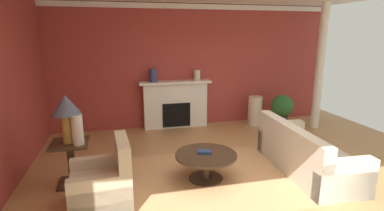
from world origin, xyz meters
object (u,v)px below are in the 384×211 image
object	(u,v)px
vase_mantel_right	(197,75)
vase_on_side_table	(77,130)
table_lamp	(66,110)
vase_mantel_left	(153,76)
potted_plant	(282,108)
vase_tall_corner	(255,111)
coffee_table	(206,160)
side_table	(71,160)
fireplace	(175,105)
sofa	(305,155)
armchair_near_window	(104,185)

from	to	relation	value
vase_mantel_right	vase_on_side_table	xyz separation A→B (m)	(-2.55, -2.63, -0.39)
table_lamp	vase_mantel_left	bearing A→B (deg)	57.42
vase_mantel_right	potted_plant	xyz separation A→B (m)	(2.11, -0.55, -0.83)
table_lamp	vase_mantel_left	world-z (taller)	vase_mantel_left
vase_tall_corner	vase_on_side_table	bearing A→B (deg)	-149.65
coffee_table	vase_tall_corner	distance (m)	3.36
side_table	vase_on_side_table	distance (m)	0.56
fireplace	potted_plant	world-z (taller)	fireplace
side_table	vase_mantel_right	world-z (taller)	vase_mantel_right
fireplace	vase_mantel_right	size ratio (longest dim) A/B	6.93
potted_plant	table_lamp	bearing A→B (deg)	-157.90
side_table	vase_tall_corner	bearing A→B (deg)	28.20
table_lamp	fireplace	bearing A→B (deg)	49.90
sofa	armchair_near_window	size ratio (longest dim) A/B	2.25
vase_mantel_left	vase_mantel_right	bearing A→B (deg)	0.00
fireplace	vase_tall_corner	world-z (taller)	fireplace
table_lamp	side_table	bearing A→B (deg)	0.00
fireplace	table_lamp	distance (m)	3.40
vase_mantel_left	potted_plant	distance (m)	3.37
coffee_table	side_table	size ratio (longest dim) A/B	1.43
table_lamp	potted_plant	size ratio (longest dim) A/B	0.90
side_table	vase_tall_corner	xyz separation A→B (m)	(4.21, 2.26, -0.02)
vase_tall_corner	potted_plant	world-z (taller)	potted_plant
coffee_table	vase_mantel_right	xyz separation A→B (m)	(0.60, 2.87, 0.99)
armchair_near_window	side_table	world-z (taller)	armchair_near_window
side_table	vase_on_side_table	size ratio (longest dim) A/B	1.52
vase_mantel_right	vase_tall_corner	xyz separation A→B (m)	(1.51, -0.25, -0.95)
fireplace	sofa	world-z (taller)	fireplace
armchair_near_window	vase_tall_corner	world-z (taller)	armchair_near_window
sofa	vase_mantel_right	xyz separation A→B (m)	(-1.14, 2.99, 1.03)
potted_plant	vase_mantel_left	bearing A→B (deg)	170.20
vase_mantel_right	vase_on_side_table	bearing A→B (deg)	-134.18
vase_tall_corner	table_lamp	bearing A→B (deg)	-151.80
coffee_table	side_table	distance (m)	2.13
vase_on_side_table	side_table	bearing A→B (deg)	141.34
vase_on_side_table	vase_tall_corner	bearing A→B (deg)	30.35
armchair_near_window	table_lamp	distance (m)	1.30
sofa	coffee_table	distance (m)	1.75
side_table	table_lamp	xyz separation A→B (m)	(0.00, 0.00, 0.82)
side_table	vase_mantel_left	distance (m)	3.12
fireplace	armchair_near_window	size ratio (longest dim) A/B	1.89
vase_mantel_left	vase_on_side_table	size ratio (longest dim) A/B	0.68
armchair_near_window	side_table	bearing A→B (deg)	124.06
table_lamp	vase_on_side_table	xyz separation A→B (m)	(0.15, -0.12, -0.29)
side_table	vase_on_side_table	world-z (taller)	vase_on_side_table
vase_mantel_left	potted_plant	bearing A→B (deg)	-9.80
vase_mantel_left	vase_tall_corner	distance (m)	2.79
fireplace	table_lamp	xyz separation A→B (m)	(-2.15, -2.56, 0.66)
vase_mantel_right	vase_mantel_left	bearing A→B (deg)	180.00
fireplace	armchair_near_window	xyz separation A→B (m)	(-1.64, -3.32, -0.26)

